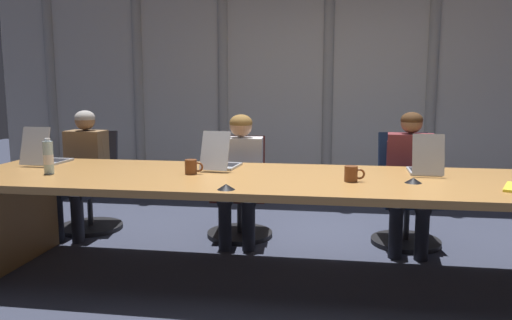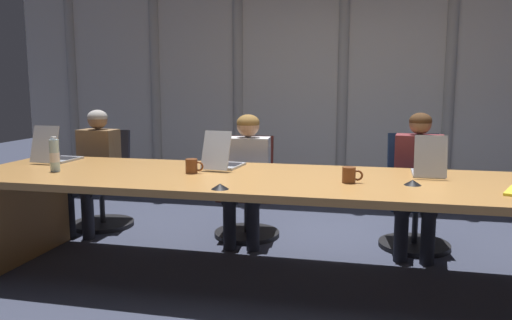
{
  "view_description": "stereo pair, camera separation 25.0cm",
  "coord_description": "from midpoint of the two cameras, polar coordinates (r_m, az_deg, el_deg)",
  "views": [
    {
      "loc": [
        0.09,
        -3.44,
        1.39
      ],
      "look_at": [
        -0.47,
        0.09,
        0.85
      ],
      "focal_mm": 35.41,
      "sensor_mm": 36.0,
      "label": 1
    },
    {
      "loc": [
        0.33,
        -3.4,
        1.39
      ],
      "look_at": [
        -0.47,
        0.09,
        0.85
      ],
      "focal_mm": 35.41,
      "sensor_mm": 36.0,
      "label": 2
    }
  ],
  "objects": [
    {
      "name": "coffee_mug_far",
      "position": [
        3.37,
        8.68,
        -1.57
      ],
      "size": [
        0.14,
        0.09,
        0.1
      ],
      "color": "brown",
      "rests_on": "conference_table"
    },
    {
      "name": "person_left_mid",
      "position": [
        4.46,
        -3.4,
        -1.1
      ],
      "size": [
        0.42,
        0.57,
        1.12
      ],
      "rotation": [
        0.0,
        0.0,
        -1.49
      ],
      "color": "silver",
      "rests_on": "ground_plane"
    },
    {
      "name": "coffee_mug_near",
      "position": [
        3.66,
        -9.25,
        -0.78
      ],
      "size": [
        0.14,
        0.09,
        0.1
      ],
      "color": "brown",
      "rests_on": "conference_table"
    },
    {
      "name": "ground_plane",
      "position": [
        3.7,
        5.11,
        -13.53
      ],
      "size": [
        16.47,
        16.47,
        0.0
      ],
      "primitive_type": "plane",
      "color": "#383D51"
    },
    {
      "name": "person_center",
      "position": [
        4.39,
        15.43,
        -1.48
      ],
      "size": [
        0.43,
        0.57,
        1.16
      ],
      "rotation": [
        0.0,
        0.0,
        -1.67
      ],
      "color": "brown",
      "rests_on": "ground_plane"
    },
    {
      "name": "office_chair_center",
      "position": [
        4.61,
        15.07,
        -4.75
      ],
      "size": [
        0.6,
        0.6,
        0.96
      ],
      "rotation": [
        0.0,
        0.0,
        -1.45
      ],
      "color": "navy",
      "rests_on": "ground_plane"
    },
    {
      "name": "office_chair_left_end",
      "position": [
        5.19,
        -19.45,
        -3.56
      ],
      "size": [
        0.6,
        0.61,
        0.93
      ],
      "rotation": [
        0.0,
        0.0,
        -1.43
      ],
      "color": "#2D2D38",
      "rests_on": "ground_plane"
    },
    {
      "name": "office_chair_left_mid",
      "position": [
        4.68,
        -3.33,
        -4.45
      ],
      "size": [
        0.6,
        0.6,
        0.91
      ],
      "rotation": [
        0.0,
        0.0,
        -1.49
      ],
      "color": "#511E19",
      "rests_on": "ground_plane"
    },
    {
      "name": "conference_mic_left_side",
      "position": [
        3.41,
        15.37,
        -2.24
      ],
      "size": [
        0.11,
        0.11,
        0.03
      ],
      "primitive_type": "cone",
      "color": "black",
      "rests_on": "conference_table"
    },
    {
      "name": "laptop_left_end",
      "position": [
        4.46,
        -24.13,
        0.34
      ],
      "size": [
        0.24,
        0.42,
        0.31
      ],
      "rotation": [
        0.0,
        0.0,
        1.54
      ],
      "color": "#A8ADB7",
      "rests_on": "conference_table"
    },
    {
      "name": "laptop_center",
      "position": [
        3.77,
        16.77,
        -0.67
      ],
      "size": [
        0.22,
        0.37,
        0.3
      ],
      "rotation": [
        0.0,
        0.0,
        1.55
      ],
      "color": "#A8ADB7",
      "rests_on": "conference_table"
    },
    {
      "name": "person_left_end",
      "position": [
        4.99,
        -20.41,
        -0.59
      ],
      "size": [
        0.38,
        0.56,
        1.15
      ],
      "rotation": [
        0.0,
        0.0,
        -1.61
      ],
      "color": "olive",
      "rests_on": "ground_plane"
    },
    {
      "name": "conference_table",
      "position": [
        3.51,
        5.24,
        -4.03
      ],
      "size": [
        5.13,
        1.18,
        0.75
      ],
      "color": "#B77F42",
      "rests_on": "ground_plane"
    },
    {
      "name": "water_bottle_primary",
      "position": [
        3.95,
        -24.1,
        0.24
      ],
      "size": [
        0.07,
        0.07,
        0.26
      ],
      "color": "silver",
      "rests_on": "conference_table"
    },
    {
      "name": "laptop_left_mid",
      "position": [
        3.86,
        -5.8,
        -0.14
      ],
      "size": [
        0.25,
        0.44,
        0.3
      ],
      "rotation": [
        0.0,
        0.0,
        1.47
      ],
      "color": "#A8ADB7",
      "rests_on": "conference_table"
    },
    {
      "name": "conference_mic_middle",
      "position": [
        3.1,
        -5.71,
        -3.04
      ],
      "size": [
        0.11,
        0.11,
        0.03
      ],
      "primitive_type": "cone",
      "color": "black",
      "rests_on": "conference_table"
    },
    {
      "name": "curtain_backdrop",
      "position": [
        6.0,
        6.96,
        10.0
      ],
      "size": [
        8.23,
        0.17,
        3.09
      ],
      "color": "beige",
      "rests_on": "ground_plane"
    }
  ]
}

